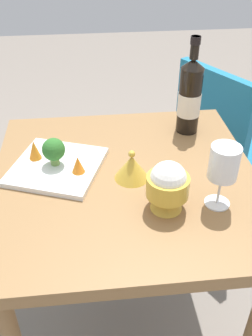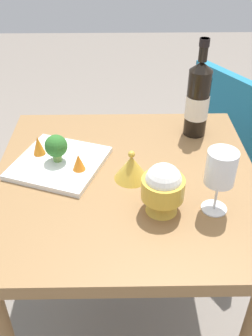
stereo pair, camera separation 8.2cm
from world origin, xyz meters
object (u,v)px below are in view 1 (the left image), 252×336
Objects in this scene: wine_bottle at (190,96)px; rice_bowl_lid at (132,167)px; rice_bowl at (168,186)px; serving_plate at (57,166)px; chair_by_wall at (220,134)px; wine_glass at (224,164)px; broccoli_floret at (54,150)px; carrot_garnish_right at (78,165)px; carrot_garnish_left at (34,150)px.

rice_bowl_lid is at bearing -131.42° from wine_bottle.
rice_bowl reaches higher than rice_bowl_lid.
rice_bowl_lid reaches higher than serving_plate.
wine_glass is (-0.27, -0.72, 0.36)m from chair_by_wall.
chair_by_wall is 0.80m from rice_bowl_lid.
broccoli_floret is 1.67× the size of carrot_garnish_right.
wine_glass is 0.41m from carrot_garnish_right.
carrot_garnish_left reaches higher than serving_plate.
rice_bowl_lid is at bearing 118.18° from rice_bowl.
rice_bowl_lid is 0.23m from serving_plate.
wine_bottle is at bearing -69.01° from chair_by_wall.
rice_bowl_lid is (-0.48, -0.58, 0.27)m from chair_by_wall.
broccoli_floret reaches higher than chair_by_wall.
rice_bowl is 0.16m from rice_bowl_lid.
rice_bowl is 0.36m from broccoli_floret.
rice_bowl reaches higher than broccoli_floret.
rice_bowl reaches higher than carrot_garnish_right.
wine_glass is 0.49m from broccoli_floret.
chair_by_wall is 4.75× the size of wine_glass.
wine_bottle is at bearing 88.54° from wine_glass.
serving_plate is 0.06m from broccoli_floret.
rice_bowl is at bearing -35.44° from broccoli_floret.
chair_by_wall is 2.61× the size of wine_bottle.
rice_bowl_lid is (-0.07, 0.14, -0.04)m from rice_bowl.
rice_bowl reaches higher than carrot_garnish_left.
broccoli_floret is at bearing 154.31° from wine_glass.
rice_bowl is 0.44m from carrot_garnish_left.
carrot_garnish_left is (-0.50, 0.25, -0.08)m from wine_glass.
rice_bowl_lid is at bearing -21.07° from carrot_garnish_left.
chair_by_wall reaches higher than serving_plate.
wine_bottle is at bearing 15.93° from carrot_garnish_left.
rice_bowl is at bearing -35.52° from serving_plate.
wine_bottle reaches higher than rice_bowl.
rice_bowl_lid is at bearing 147.07° from wine_glass.
serving_plate is (-0.70, -0.51, 0.24)m from chair_by_wall.
rice_bowl is 2.76× the size of carrot_garnish_right.
chair_by_wall is at bearing 60.53° from rice_bowl.
wine_glass is at bearing -32.93° from rice_bowl_lid.
wine_bottle is 1.82× the size of wine_glass.
wine_glass is at bearing -25.67° from serving_plate.
carrot_garnish_right is at bearing -34.38° from broccoli_floret.
wine_glass is at bearing -51.27° from chair_by_wall.
carrot_garnish_right is (0.07, -0.05, -0.02)m from broccoli_floret.
broccoli_floret is 0.09m from carrot_garnish_right.
carrot_garnish_right is (0.13, -0.09, -0.00)m from carrot_garnish_left.
chair_by_wall is 0.55m from wine_bottle.
carrot_garnish_left is (-0.36, 0.25, -0.03)m from rice_bowl.
chair_by_wall is 0.94m from carrot_garnish_left.
chair_by_wall and rice_bowl_lid have the same top height.
wine_bottle is at bearing 69.31° from rice_bowl.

